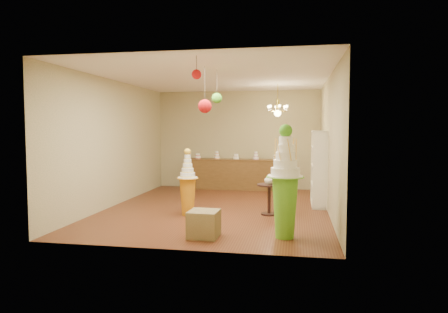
% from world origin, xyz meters
% --- Properties ---
extents(floor, '(6.50, 6.50, 0.00)m').
position_xyz_m(floor, '(0.00, 0.00, 0.00)').
color(floor, '#522816').
rests_on(floor, ground).
extents(ceiling, '(6.50, 6.50, 0.00)m').
position_xyz_m(ceiling, '(0.00, 0.00, 3.00)').
color(ceiling, white).
rests_on(ceiling, ground).
extents(wall_back, '(5.00, 0.04, 3.00)m').
position_xyz_m(wall_back, '(0.00, 3.25, 1.50)').
color(wall_back, tan).
rests_on(wall_back, ground).
extents(wall_front, '(5.00, 0.04, 3.00)m').
position_xyz_m(wall_front, '(0.00, -3.25, 1.50)').
color(wall_front, tan).
rests_on(wall_front, ground).
extents(wall_left, '(0.04, 6.50, 3.00)m').
position_xyz_m(wall_left, '(-2.50, 0.00, 1.50)').
color(wall_left, tan).
rests_on(wall_left, ground).
extents(wall_right, '(0.04, 6.50, 3.00)m').
position_xyz_m(wall_right, '(2.50, 0.00, 1.50)').
color(wall_right, tan).
rests_on(wall_right, ground).
extents(pedestal_green, '(0.69, 0.69, 1.92)m').
position_xyz_m(pedestal_green, '(1.62, -2.28, 0.79)').
color(pedestal_green, '#65BE29').
rests_on(pedestal_green, floor).
extents(pedestal_orange, '(0.50, 0.50, 1.43)m').
position_xyz_m(pedestal_orange, '(-0.47, -0.84, 0.54)').
color(pedestal_orange, orange).
rests_on(pedestal_orange, floor).
extents(burlap_riser, '(0.52, 0.52, 0.45)m').
position_xyz_m(burlap_riser, '(0.26, -2.46, 0.23)').
color(burlap_riser, olive).
rests_on(burlap_riser, floor).
extents(sideboard, '(3.04, 0.54, 1.16)m').
position_xyz_m(sideboard, '(0.00, 2.97, 0.48)').
color(sideboard, brown).
rests_on(sideboard, floor).
extents(shelving_unit, '(0.33, 1.20, 1.80)m').
position_xyz_m(shelving_unit, '(2.34, 0.80, 0.90)').
color(shelving_unit, silver).
rests_on(shelving_unit, floor).
extents(round_table, '(0.66, 0.66, 0.66)m').
position_xyz_m(round_table, '(1.23, -0.49, 0.43)').
color(round_table, black).
rests_on(round_table, floor).
extents(vase, '(0.23, 0.23, 0.22)m').
position_xyz_m(vase, '(1.23, -0.49, 0.77)').
color(vase, silver).
rests_on(vase, round_table).
extents(pom_red_left, '(0.25, 0.25, 0.87)m').
position_xyz_m(pom_red_left, '(0.12, -1.78, 2.26)').
color(pom_red_left, '#3C332B').
rests_on(pom_red_left, ceiling).
extents(pom_green_mid, '(0.20, 0.20, 0.66)m').
position_xyz_m(pom_green_mid, '(0.25, -1.29, 2.45)').
color(pom_green_mid, '#3C332B').
rests_on(pom_green_mid, ceiling).
extents(pom_red_right, '(0.16, 0.16, 0.37)m').
position_xyz_m(pom_red_right, '(0.23, -2.81, 2.70)').
color(pom_red_right, '#3C332B').
rests_on(pom_red_right, ceiling).
extents(chandelier, '(0.71, 0.71, 0.85)m').
position_xyz_m(chandelier, '(1.31, 1.43, 2.30)').
color(chandelier, gold).
rests_on(chandelier, ceiling).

